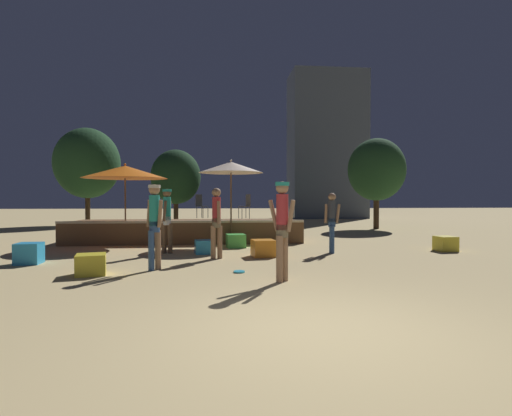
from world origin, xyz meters
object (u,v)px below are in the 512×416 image
object	(u,v)px
cube_seat_4	(29,253)
person_1	(282,224)
person_4	(167,216)
background_tree_1	(176,177)
person_3	(332,220)
bistro_chair_0	(246,204)
cube_seat_5	(446,244)
background_tree_2	(377,170)
frisbee_disc	(239,272)
cube_seat_1	(236,241)
person_2	(155,220)
cube_seat_0	(91,265)
person_0	(216,219)
background_tree_0	(87,163)
bistro_chair_1	(201,204)
patio_umbrella_1	(125,172)
patio_umbrella_0	(231,167)
cube_seat_2	(204,247)
cube_seat_3	(263,248)

from	to	relation	value
cube_seat_4	person_1	distance (m)	6.29
person_4	background_tree_1	world-z (taller)	background_tree_1
person_3	bistro_chair_0	world-z (taller)	same
cube_seat_4	cube_seat_5	xyz separation A→B (m)	(11.21, 1.27, -0.03)
person_3	background_tree_2	world-z (taller)	background_tree_2
person_1	background_tree_1	world-z (taller)	background_tree_1
person_1	frisbee_disc	distance (m)	1.64
cube_seat_1	cube_seat_5	distance (m)	6.33
person_2	cube_seat_0	bearing A→B (deg)	151.36
cube_seat_0	person_0	size ratio (longest dim) A/B	0.38
bistro_chair_0	background_tree_0	xyz separation A→B (m)	(-8.69, 9.49, 2.28)
cube_seat_4	background_tree_2	bearing A→B (deg)	38.22
bistro_chair_0	cube_seat_1	bearing A→B (deg)	-33.70
person_4	bistro_chair_0	bearing A→B (deg)	-112.57
person_1	person_2	distance (m)	2.95
frisbee_disc	bistro_chair_1	bearing A→B (deg)	98.85
patio_umbrella_1	cube_seat_1	distance (m)	4.44
person_2	person_3	bearing A→B (deg)	-22.03
bistro_chair_0	background_tree_0	bearing A→B (deg)	-158.54
patio_umbrella_0	background_tree_2	size ratio (longest dim) A/B	0.62
cube_seat_5	cube_seat_1	bearing A→B (deg)	166.55
cube_seat_0	person_0	bearing A→B (deg)	37.60
cube_seat_4	person_4	bearing A→B (deg)	26.72
cube_seat_1	frisbee_disc	world-z (taller)	cube_seat_1
bistro_chair_1	background_tree_1	size ratio (longest dim) A/B	0.20
background_tree_2	person_3	bearing A→B (deg)	-119.22
cube_seat_0	cube_seat_5	xyz separation A→B (m)	(9.31, 2.84, 0.01)
patio_umbrella_1	person_1	distance (m)	7.86
patio_umbrella_0	frisbee_disc	distance (m)	5.71
patio_umbrella_0	background_tree_1	size ratio (longest dim) A/B	0.65
person_1	person_3	xyz separation A→B (m)	(2.05, 3.74, -0.15)
person_3	bistro_chair_1	distance (m)	5.82
cube_seat_2	background_tree_0	distance (m)	15.30
person_0	person_4	size ratio (longest dim) A/B	1.00
cube_seat_0	person_4	world-z (taller)	person_4
cube_seat_3	person_3	distance (m)	2.21
cube_seat_3	person_2	size ratio (longest dim) A/B	0.35
bistro_chair_0	frisbee_disc	world-z (taller)	bistro_chair_0
person_1	person_2	world-z (taller)	person_1
cube_seat_5	person_1	world-z (taller)	person_1
patio_umbrella_1	cube_seat_1	bearing A→B (deg)	-16.76
cube_seat_3	bistro_chair_0	world-z (taller)	bistro_chair_0
cube_seat_0	cube_seat_5	size ratio (longest dim) A/B	1.21
background_tree_1	person_1	bearing A→B (deg)	-77.59
person_0	frisbee_disc	distance (m)	2.28
cube_seat_1	bistro_chair_1	bearing A→B (deg)	114.30
bistro_chair_1	background_tree_2	size ratio (longest dim) A/B	0.19
cube_seat_3	cube_seat_5	bearing A→B (deg)	6.54
person_1	background_tree_0	distance (m)	19.33
cube_seat_2	background_tree_1	distance (m)	13.02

